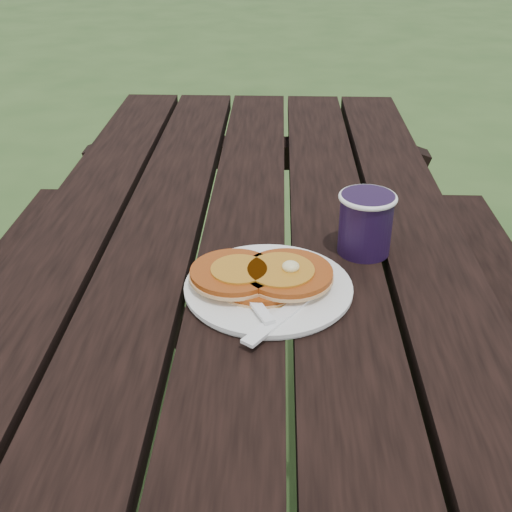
{
  "coord_description": "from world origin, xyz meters",
  "views": [
    {
      "loc": [
        0.06,
        -0.91,
        1.26
      ],
      "look_at": [
        0.03,
        -0.11,
        0.8
      ],
      "focal_mm": 45.0,
      "sensor_mm": 36.0,
      "label": 1
    }
  ],
  "objects_px": {
    "coffee_cup": "(366,220)",
    "plate": "(268,288)",
    "picnic_table": "(244,423)",
    "pancake_stack": "(262,275)"
  },
  "relations": [
    {
      "from": "coffee_cup",
      "to": "plate",
      "type": "bearing_deg",
      "value": -140.59
    },
    {
      "from": "picnic_table",
      "to": "coffee_cup",
      "type": "xyz_separation_m",
      "value": [
        0.2,
        0.0,
        0.44
      ]
    },
    {
      "from": "picnic_table",
      "to": "coffee_cup",
      "type": "height_order",
      "value": "coffee_cup"
    },
    {
      "from": "picnic_table",
      "to": "coffee_cup",
      "type": "distance_m",
      "value": 0.48
    },
    {
      "from": "picnic_table",
      "to": "plate",
      "type": "xyz_separation_m",
      "value": [
        0.05,
        -0.12,
        0.39
      ]
    },
    {
      "from": "plate",
      "to": "pancake_stack",
      "type": "relative_size",
      "value": 1.15
    },
    {
      "from": "picnic_table",
      "to": "plate",
      "type": "relative_size",
      "value": 7.56
    },
    {
      "from": "picnic_table",
      "to": "plate",
      "type": "bearing_deg",
      "value": -69.48
    },
    {
      "from": "picnic_table",
      "to": "pancake_stack",
      "type": "distance_m",
      "value": 0.43
    },
    {
      "from": "plate",
      "to": "coffee_cup",
      "type": "bearing_deg",
      "value": 39.41
    }
  ]
}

